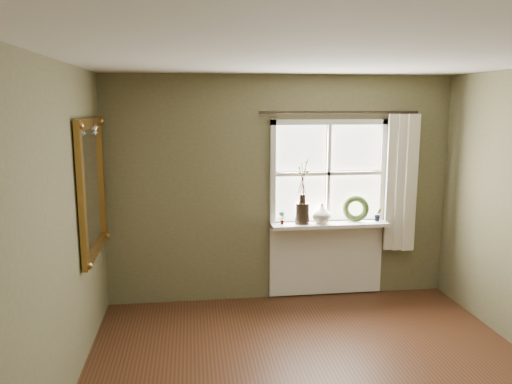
{
  "coord_description": "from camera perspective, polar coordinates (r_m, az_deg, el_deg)",
  "views": [
    {
      "loc": [
        -1.02,
        -3.33,
        2.28
      ],
      "look_at": [
        -0.38,
        1.55,
        1.4
      ],
      "focal_mm": 35.0,
      "sensor_mm": 36.0,
      "label": 1
    }
  ],
  "objects": [
    {
      "name": "wall_left",
      "position": [
        3.62,
        -23.82,
        -6.5
      ],
      "size": [
        0.1,
        4.5,
        2.6
      ],
      "primitive_type": "cube",
      "color": "brown",
      "rests_on": "ground"
    },
    {
      "name": "curtain",
      "position": [
        6.04,
        16.18,
        0.98
      ],
      "size": [
        0.36,
        0.12,
        1.59
      ],
      "primitive_type": "cube",
      "color": "beige",
      "rests_on": "wall_back"
    },
    {
      "name": "curtain_rod",
      "position": [
        5.75,
        9.57,
        8.97
      ],
      "size": [
        1.84,
        0.03,
        0.03
      ],
      "primitive_type": "cylinder",
      "rotation": [
        0.0,
        1.57,
        0.0
      ],
      "color": "black",
      "rests_on": "wall_back"
    },
    {
      "name": "gilt_mirror",
      "position": [
        5.01,
        -18.2,
        0.53
      ],
      "size": [
        0.1,
        1.11,
        1.32
      ],
      "color": "white",
      "rests_on": "wall_left"
    },
    {
      "name": "wall_back",
      "position": [
        5.8,
        2.78,
        0.37
      ],
      "size": [
        4.0,
        0.1,
        2.6
      ],
      "primitive_type": "cube",
      "color": "brown",
      "rests_on": "ground"
    },
    {
      "name": "potted_plant_left",
      "position": [
        5.69,
        2.98,
        -2.96
      ],
      "size": [
        0.09,
        0.06,
        0.15
      ],
      "primitive_type": "imported",
      "rotation": [
        0.0,
        0.0,
        -0.14
      ],
      "color": "#32431D",
      "rests_on": "window_sill"
    },
    {
      "name": "potted_plant_right",
      "position": [
        5.99,
        13.77,
        -2.53
      ],
      "size": [
        0.09,
        0.08,
        0.16
      ],
      "primitive_type": "imported",
      "rotation": [
        0.0,
        0.0,
        0.11
      ],
      "color": "#32431D",
      "rests_on": "window_sill"
    },
    {
      "name": "cream_vase",
      "position": [
        5.78,
        7.52,
        -2.42
      ],
      "size": [
        0.28,
        0.28,
        0.23
      ],
      "primitive_type": "imported",
      "rotation": [
        0.0,
        0.0,
        0.31
      ],
      "color": "beige",
      "rests_on": "window_sill"
    },
    {
      "name": "window_sill",
      "position": [
        5.83,
        8.4,
        -3.69
      ],
      "size": [
        1.36,
        0.26,
        0.04
      ],
      "primitive_type": "cube",
      "color": "white",
      "rests_on": "wall_back"
    },
    {
      "name": "dark_jug",
      "position": [
        5.72,
        5.31,
        -2.43
      ],
      "size": [
        0.22,
        0.22,
        0.24
      ],
      "primitive_type": "cylinder",
      "rotation": [
        0.0,
        0.0,
        0.4
      ],
      "color": "black",
      "rests_on": "window_sill"
    },
    {
      "name": "window_frame",
      "position": [
        5.83,
        8.26,
        2.11
      ],
      "size": [
        1.36,
        0.06,
        1.24
      ],
      "color": "white",
      "rests_on": "wall_back"
    },
    {
      "name": "ceiling",
      "position": [
        3.49,
        9.93,
        15.22
      ],
      "size": [
        4.5,
        4.5,
        0.0
      ],
      "primitive_type": "plane",
      "color": "silver",
      "rests_on": "ground"
    },
    {
      "name": "wreath",
      "position": [
        5.94,
        11.3,
        -2.18
      ],
      "size": [
        0.34,
        0.23,
        0.32
      ],
      "primitive_type": "torus",
      "rotation": [
        1.36,
        0.0,
        -0.32
      ],
      "color": "#32431D",
      "rests_on": "window_sill"
    },
    {
      "name": "window_apron",
      "position": [
        6.05,
        8.01,
        -7.49
      ],
      "size": [
        1.36,
        0.04,
        0.88
      ],
      "primitive_type": "cube",
      "color": "white",
      "rests_on": "ground"
    }
  ]
}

